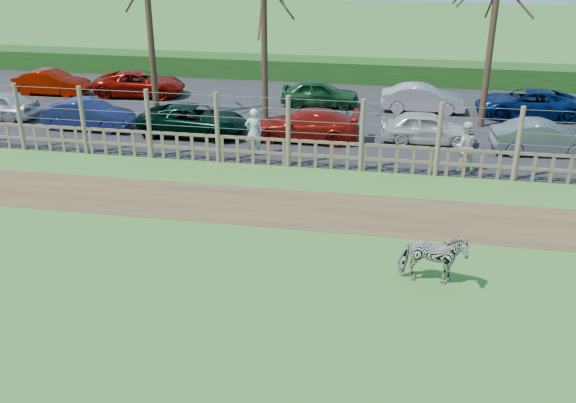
% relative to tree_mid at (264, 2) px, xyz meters
% --- Properties ---
extents(ground, '(120.00, 120.00, 0.00)m').
position_rel_tree_mid_xyz_m(ground, '(2.00, -13.50, -4.87)').
color(ground, '#679E42').
rests_on(ground, ground).
extents(dirt_strip, '(34.00, 2.80, 0.01)m').
position_rel_tree_mid_xyz_m(dirt_strip, '(2.00, -9.00, -4.86)').
color(dirt_strip, brown).
rests_on(dirt_strip, ground).
extents(asphalt, '(44.00, 13.00, 0.04)m').
position_rel_tree_mid_xyz_m(asphalt, '(2.00, 1.00, -4.85)').
color(asphalt, '#232326').
rests_on(asphalt, ground).
extents(hedge, '(46.00, 2.00, 1.10)m').
position_rel_tree_mid_xyz_m(hedge, '(2.00, 8.00, -4.32)').
color(hedge, '#1E4716').
rests_on(hedge, ground).
extents(fence, '(30.16, 0.16, 2.50)m').
position_rel_tree_mid_xyz_m(fence, '(2.00, -5.50, -4.06)').
color(fence, brown).
rests_on(fence, ground).
extents(tree_mid, '(4.80, 4.80, 6.83)m').
position_rel_tree_mid_xyz_m(tree_mid, '(0.00, 0.00, 0.00)').
color(tree_mid, '#3D2B1E').
rests_on(tree_mid, ground).
extents(zebra, '(1.58, 0.76, 1.31)m').
position_rel_tree_mid_xyz_m(zebra, '(6.69, -12.64, -4.21)').
color(zebra, gray).
rests_on(zebra, ground).
extents(visitor_a, '(0.73, 0.59, 1.72)m').
position_rel_tree_mid_xyz_m(visitor_a, '(0.59, -4.64, -3.96)').
color(visitor_a, silver).
rests_on(visitor_a, asphalt).
extents(visitor_b, '(0.91, 0.75, 1.72)m').
position_rel_tree_mid_xyz_m(visitor_b, '(7.90, -4.96, -3.96)').
color(visitor_b, silver).
rests_on(visitor_b, asphalt).
extents(car_1, '(3.67, 1.35, 1.20)m').
position_rel_tree_mid_xyz_m(car_1, '(-6.70, -2.75, -4.23)').
color(car_1, navy).
rests_on(car_1, asphalt).
extents(car_2, '(4.34, 2.05, 1.20)m').
position_rel_tree_mid_xyz_m(car_2, '(-2.27, -2.76, -4.23)').
color(car_2, black).
rests_on(car_2, asphalt).
extents(car_3, '(4.17, 1.76, 1.20)m').
position_rel_tree_mid_xyz_m(car_3, '(2.15, -2.59, -4.23)').
color(car_3, maroon).
rests_on(car_3, asphalt).
extents(car_4, '(3.56, 1.50, 1.20)m').
position_rel_tree_mid_xyz_m(car_4, '(6.76, -2.11, -4.23)').
color(car_4, silver).
rests_on(car_4, asphalt).
extents(car_5, '(3.73, 1.56, 1.20)m').
position_rel_tree_mid_xyz_m(car_5, '(10.86, -2.61, -4.23)').
color(car_5, slate).
rests_on(car_5, asphalt).
extents(car_7, '(3.66, 1.32, 1.20)m').
position_rel_tree_mid_xyz_m(car_7, '(-11.10, 2.23, -4.23)').
color(car_7, '#861000').
rests_on(car_7, asphalt).
extents(car_8, '(4.53, 2.50, 1.20)m').
position_rel_tree_mid_xyz_m(car_8, '(-6.81, 2.79, -4.23)').
color(car_8, '#820A04').
rests_on(car_8, asphalt).
extents(car_10, '(3.58, 1.57, 1.20)m').
position_rel_tree_mid_xyz_m(car_10, '(2.02, 2.46, -4.23)').
color(car_10, '#1B5022').
rests_on(car_10, asphalt).
extents(car_11, '(3.68, 1.39, 1.20)m').
position_rel_tree_mid_xyz_m(car_11, '(6.63, 2.34, -4.23)').
color(car_11, '#BFAFB5').
rests_on(car_11, asphalt).
extents(car_12, '(4.37, 2.11, 1.20)m').
position_rel_tree_mid_xyz_m(car_12, '(11.05, 2.34, -4.23)').
color(car_12, '#061A4E').
rests_on(car_12, asphalt).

